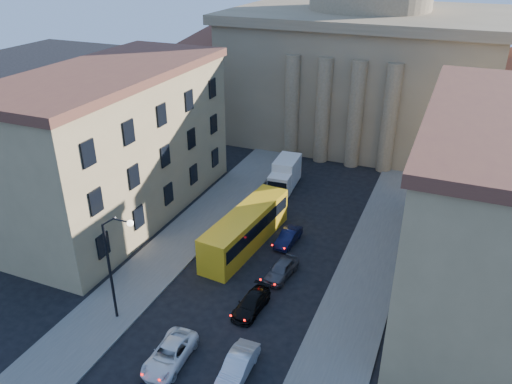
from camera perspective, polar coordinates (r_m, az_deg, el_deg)
sidewalk_left at (r=46.41m, az=-9.19°, el=-6.13°), size 5.00×60.00×0.15m
sidewalk_right at (r=41.32m, az=11.84°, el=-11.01°), size 5.00×60.00×0.15m
church at (r=72.58m, az=12.32°, el=15.66°), size 68.02×28.76×36.60m
building_left at (r=50.61m, az=-15.74°, el=5.36°), size 11.60×26.60×14.70m
building_right at (r=40.84m, az=25.70°, el=-1.58°), size 11.60×26.60×14.70m
street_lamp at (r=36.12m, az=-15.89°, el=-7.45°), size 2.62×0.44×8.83m
car_right_near at (r=33.72m, az=-2.09°, el=-19.25°), size 1.59×4.34×1.42m
car_left_mid at (r=34.92m, az=-9.84°, el=-17.82°), size 2.41×4.90×1.34m
car_right_mid at (r=38.40m, az=-0.54°, el=-12.63°), size 2.02×4.33×1.22m
car_right_far at (r=41.82m, az=2.92°, el=-8.82°), size 2.12×4.23×1.38m
car_right_distant at (r=46.14m, az=3.71°, el=-5.19°), size 1.63×3.98×1.28m
city_bus at (r=45.22m, az=-1.18°, el=-4.12°), size 3.85×12.18×3.38m
box_truck at (r=56.13m, az=3.30°, el=1.93°), size 2.66×6.03×3.24m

